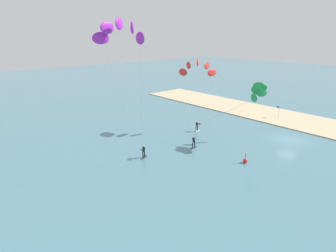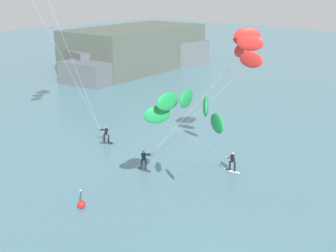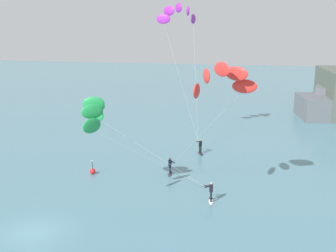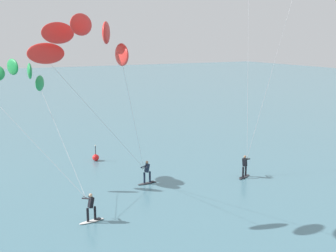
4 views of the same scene
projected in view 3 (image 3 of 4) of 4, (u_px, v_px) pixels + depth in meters
name	position (u px, v px, depth m)	size (l,w,h in m)	color
ground_plane	(33.00, 232.00, 29.76)	(240.00, 240.00, 0.00)	slate
kitesurfer_nearshore	(99.00, 116.00, 32.47)	(10.40, 5.83, 8.79)	white
kitesurfer_mid_water	(219.00, 83.00, 32.26)	(8.00, 9.08, 11.38)	#333338
kitesurfer_far_out	(179.00, 19.00, 48.61)	(6.26, 7.41, 16.34)	#333338
marker_buoy	(93.00, 171.00, 40.95)	(0.56, 0.56, 1.38)	red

